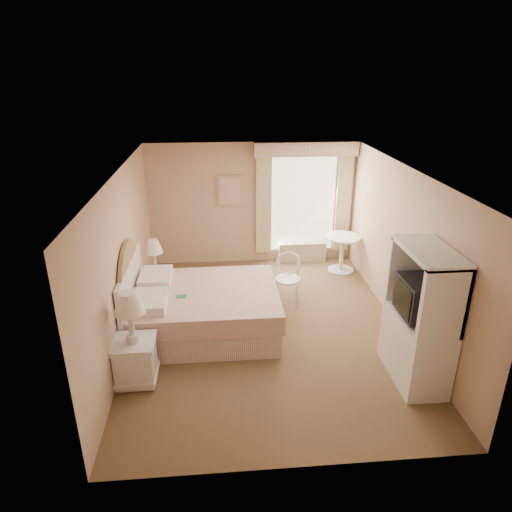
{
  "coord_description": "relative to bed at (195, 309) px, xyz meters",
  "views": [
    {
      "loc": [
        -0.72,
        -6.23,
        3.85
      ],
      "look_at": [
        -0.14,
        0.3,
        1.12
      ],
      "focal_mm": 32.0,
      "sensor_mm": 36.0,
      "label": 1
    }
  ],
  "objects": [
    {
      "name": "round_table",
      "position": [
        2.86,
        2.04,
        0.11
      ],
      "size": [
        0.7,
        0.7,
        0.74
      ],
      "color": "silver",
      "rests_on": "room"
    },
    {
      "name": "framed_art",
      "position": [
        0.66,
        2.69,
        1.16
      ],
      "size": [
        0.52,
        0.04,
        0.62
      ],
      "color": "tan",
      "rests_on": "room"
    },
    {
      "name": "cafe_chair",
      "position": [
        1.58,
        0.84,
        0.14
      ],
      "size": [
        0.5,
        0.5,
        0.91
      ],
      "rotation": [
        0.0,
        0.0,
        -0.16
      ],
      "color": "silver",
      "rests_on": "room"
    },
    {
      "name": "nightstand_far",
      "position": [
        -0.73,
        1.2,
        0.02
      ],
      "size": [
        0.45,
        0.45,
        1.08
      ],
      "color": "white",
      "rests_on": "room"
    },
    {
      "name": "window",
      "position": [
        2.16,
        2.63,
        0.95
      ],
      "size": [
        2.05,
        0.22,
        2.51
      ],
      "color": "white",
      "rests_on": "room"
    },
    {
      "name": "armoire",
      "position": [
        2.92,
        -1.4,
        0.37
      ],
      "size": [
        0.55,
        1.1,
        1.84
      ],
      "color": "white",
      "rests_on": "room"
    },
    {
      "name": "room",
      "position": [
        1.11,
        -0.02,
        0.86
      ],
      "size": [
        4.21,
        5.51,
        2.51
      ],
      "color": "brown",
      "rests_on": "ground"
    },
    {
      "name": "bed",
      "position": [
        0.0,
        0.0,
        0.0
      ],
      "size": [
        2.33,
        1.83,
        1.62
      ],
      "color": "tan",
      "rests_on": "room"
    },
    {
      "name": "nightstand_near",
      "position": [
        -0.73,
        -1.19,
        0.1
      ],
      "size": [
        0.53,
        0.53,
        1.29
      ],
      "color": "white",
      "rests_on": "room"
    }
  ]
}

